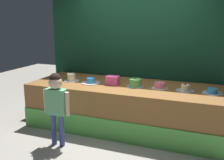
{
  "coord_description": "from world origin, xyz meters",
  "views": [
    {
      "loc": [
        1.46,
        -3.7,
        1.94
      ],
      "look_at": [
        -0.15,
        0.38,
        0.93
      ],
      "focal_mm": 42.03,
      "sensor_mm": 36.0,
      "label": 1
    }
  ],
  "objects_px": {
    "pink_box": "(113,80)",
    "cake_far_left": "(71,78)",
    "cake_center_left": "(135,83)",
    "child_figure": "(56,99)",
    "cake_center_right": "(160,86)",
    "cake_far_right": "(212,92)",
    "cake_right": "(185,88)",
    "cake_left": "(91,81)",
    "donut": "(52,79)"
  },
  "relations": [
    {
      "from": "pink_box",
      "to": "cake_far_left",
      "type": "height_order",
      "value": "pink_box"
    },
    {
      "from": "cake_center_left",
      "to": "child_figure",
      "type": "bearing_deg",
      "value": -132.99
    },
    {
      "from": "cake_center_right",
      "to": "cake_far_right",
      "type": "xyz_separation_m",
      "value": [
        0.84,
        -0.01,
        -0.01
      ]
    },
    {
      "from": "cake_far_left",
      "to": "cake_far_right",
      "type": "relative_size",
      "value": 0.89
    },
    {
      "from": "pink_box",
      "to": "cake_right",
      "type": "relative_size",
      "value": 0.73
    },
    {
      "from": "child_figure",
      "to": "cake_center_left",
      "type": "height_order",
      "value": "child_figure"
    },
    {
      "from": "pink_box",
      "to": "cake_center_left",
      "type": "xyz_separation_m",
      "value": [
        0.42,
        0.01,
        -0.01
      ]
    },
    {
      "from": "cake_left",
      "to": "cake_center_left",
      "type": "bearing_deg",
      "value": 2.75
    },
    {
      "from": "cake_center_right",
      "to": "cake_left",
      "type": "bearing_deg",
      "value": -176.18
    },
    {
      "from": "child_figure",
      "to": "cake_right",
      "type": "height_order",
      "value": "child_figure"
    },
    {
      "from": "cake_far_left",
      "to": "cake_right",
      "type": "xyz_separation_m",
      "value": [
        2.1,
        0.06,
        -0.02
      ]
    },
    {
      "from": "cake_far_left",
      "to": "cake_left",
      "type": "relative_size",
      "value": 0.8
    },
    {
      "from": "pink_box",
      "to": "cake_far_right",
      "type": "bearing_deg",
      "value": 1.49
    },
    {
      "from": "cake_far_right",
      "to": "cake_far_left",
      "type": "bearing_deg",
      "value": -178.64
    },
    {
      "from": "cake_center_left",
      "to": "cake_far_right",
      "type": "bearing_deg",
      "value": 1.68
    },
    {
      "from": "donut",
      "to": "cake_far_left",
      "type": "xyz_separation_m",
      "value": [
        0.42,
        0.02,
        0.05
      ]
    },
    {
      "from": "cake_left",
      "to": "cake_right",
      "type": "bearing_deg",
      "value": 2.74
    },
    {
      "from": "pink_box",
      "to": "cake_far_right",
      "type": "distance_m",
      "value": 1.68
    },
    {
      "from": "cake_far_left",
      "to": "cake_right",
      "type": "height_order",
      "value": "cake_far_left"
    },
    {
      "from": "cake_far_left",
      "to": "donut",
      "type": "bearing_deg",
      "value": -177.71
    },
    {
      "from": "cake_left",
      "to": "cake_center_right",
      "type": "height_order",
      "value": "cake_center_right"
    },
    {
      "from": "child_figure",
      "to": "cake_right",
      "type": "xyz_separation_m",
      "value": [
        1.79,
        1.06,
        0.09
      ]
    },
    {
      "from": "pink_box",
      "to": "cake_far_right",
      "type": "xyz_separation_m",
      "value": [
        1.68,
        0.04,
        -0.05
      ]
    },
    {
      "from": "cake_left",
      "to": "cake_far_right",
      "type": "xyz_separation_m",
      "value": [
        2.1,
        0.08,
        -0.0
      ]
    },
    {
      "from": "cake_far_left",
      "to": "cake_far_right",
      "type": "height_order",
      "value": "cake_far_left"
    },
    {
      "from": "cake_left",
      "to": "child_figure",
      "type": "bearing_deg",
      "value": -96.48
    },
    {
      "from": "child_figure",
      "to": "cake_center_right",
      "type": "bearing_deg",
      "value": 37.81
    },
    {
      "from": "cake_center_right",
      "to": "cake_far_right",
      "type": "bearing_deg",
      "value": -0.46
    },
    {
      "from": "cake_left",
      "to": "cake_far_right",
      "type": "height_order",
      "value": "cake_left"
    },
    {
      "from": "cake_right",
      "to": "cake_far_right",
      "type": "bearing_deg",
      "value": -0.41
    },
    {
      "from": "cake_left",
      "to": "cake_center_left",
      "type": "relative_size",
      "value": 1.19
    },
    {
      "from": "cake_far_left",
      "to": "cake_center_right",
      "type": "distance_m",
      "value": 1.68
    },
    {
      "from": "cake_left",
      "to": "cake_center_left",
      "type": "height_order",
      "value": "cake_center_left"
    },
    {
      "from": "cake_right",
      "to": "cake_far_right",
      "type": "relative_size",
      "value": 0.94
    },
    {
      "from": "donut",
      "to": "cake_center_left",
      "type": "xyz_separation_m",
      "value": [
        1.68,
        0.04,
        0.05
      ]
    },
    {
      "from": "donut",
      "to": "cake_center_right",
      "type": "relative_size",
      "value": 0.48
    },
    {
      "from": "cake_far_left",
      "to": "cake_center_right",
      "type": "height_order",
      "value": "cake_far_left"
    },
    {
      "from": "child_figure",
      "to": "cake_far_right",
      "type": "height_order",
      "value": "child_figure"
    },
    {
      "from": "child_figure",
      "to": "donut",
      "type": "relative_size",
      "value": 8.77
    },
    {
      "from": "child_figure",
      "to": "cake_center_left",
      "type": "xyz_separation_m",
      "value": [
        0.95,
        1.02,
        0.11
      ]
    },
    {
      "from": "child_figure",
      "to": "cake_left",
      "type": "relative_size",
      "value": 3.28
    },
    {
      "from": "cake_center_left",
      "to": "cake_far_right",
      "type": "relative_size",
      "value": 0.94
    },
    {
      "from": "cake_center_right",
      "to": "cake_far_left",
      "type": "bearing_deg",
      "value": -177.73
    },
    {
      "from": "child_figure",
      "to": "cake_center_left",
      "type": "relative_size",
      "value": 3.9
    },
    {
      "from": "cake_right",
      "to": "cake_far_left",
      "type": "bearing_deg",
      "value": -178.28
    },
    {
      "from": "pink_box",
      "to": "cake_far_right",
      "type": "height_order",
      "value": "pink_box"
    },
    {
      "from": "pink_box",
      "to": "cake_center_right",
      "type": "bearing_deg",
      "value": 3.44
    },
    {
      "from": "cake_left",
      "to": "cake_right",
      "type": "height_order",
      "value": "cake_right"
    },
    {
      "from": "pink_box",
      "to": "cake_left",
      "type": "bearing_deg",
      "value": -175.43
    },
    {
      "from": "child_figure",
      "to": "donut",
      "type": "height_order",
      "value": "child_figure"
    }
  ]
}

